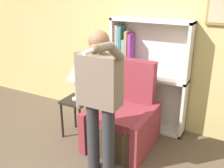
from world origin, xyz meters
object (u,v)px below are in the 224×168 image
(bookcase, at_px, (140,76))
(table_lamp, at_px, (75,73))
(person_standing, at_px, (99,96))
(side_table, at_px, (77,107))
(armchair, at_px, (124,121))

(bookcase, height_order, table_lamp, bookcase)
(person_standing, height_order, side_table, person_standing)
(bookcase, xyz_separation_m, armchair, (0.04, -0.65, -0.48))
(bookcase, height_order, person_standing, person_standing)
(bookcase, relative_size, table_lamp, 3.28)
(person_standing, relative_size, table_lamp, 3.32)
(armchair, relative_size, table_lamp, 2.26)
(bookcase, bearing_deg, side_table, -132.00)
(table_lamp, bearing_deg, person_standing, -37.91)
(bookcase, xyz_separation_m, person_standing, (0.06, -1.36, 0.18))
(armchair, xyz_separation_m, person_standing, (0.02, -0.70, 0.66))
(armchair, bearing_deg, side_table, -171.01)
(table_lamp, bearing_deg, bookcase, 48.00)
(table_lamp, bearing_deg, side_table, 0.00)
(armchair, distance_m, side_table, 0.75)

